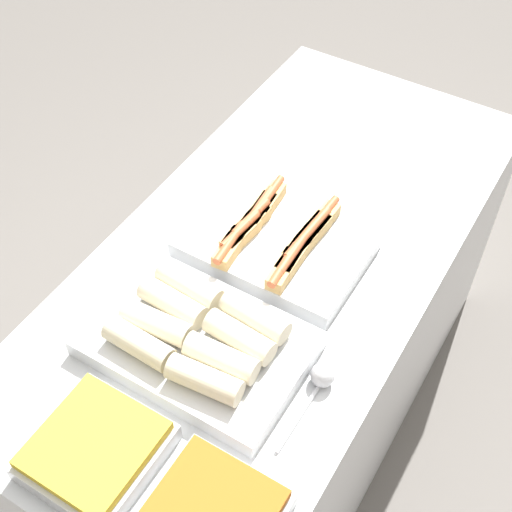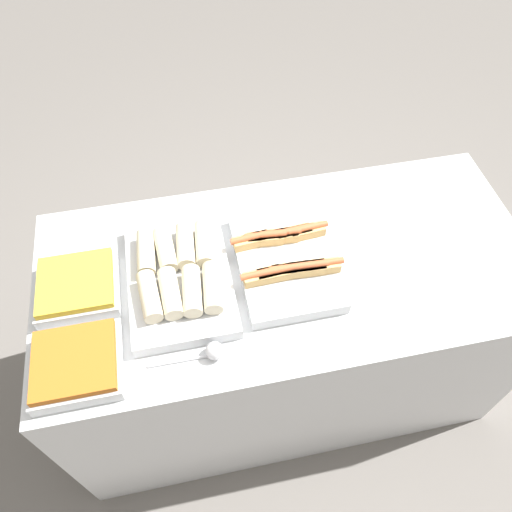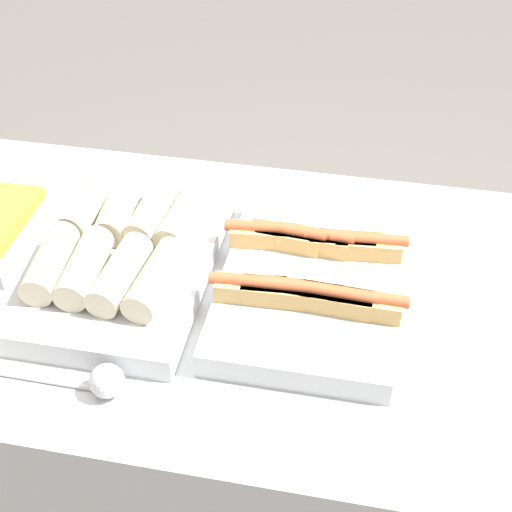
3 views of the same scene
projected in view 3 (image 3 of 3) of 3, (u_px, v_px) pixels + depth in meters
The scene contains 4 objects.
counter at pixel (306, 441), 1.62m from camera, with size 1.74×0.82×0.90m.
tray_hotdogs at pixel (310, 280), 1.30m from camera, with size 0.35×0.46×0.10m.
tray_wraps at pixel (121, 253), 1.35m from camera, with size 0.34×0.50×0.11m.
serving_spoon_near at pixel (101, 381), 1.14m from camera, with size 0.23×0.06×0.06m.
Camera 3 is at (0.07, -0.96, 1.82)m, focal length 50.00 mm.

